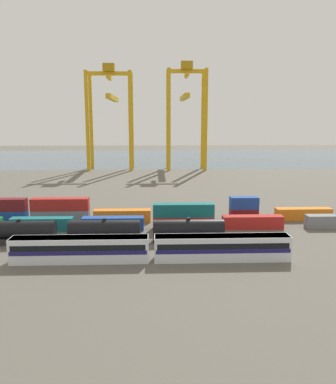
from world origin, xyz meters
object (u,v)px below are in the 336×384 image
passenger_train (151,247)px  gantry_crane_west (111,106)px  freight_tank_row (104,231)px  shipping_container_13 (244,215)px  shipping_container_1 (42,224)px  shipping_container_9 (61,216)px  gantry_crane_central (186,106)px

passenger_train → gantry_crane_west: (-17.86, 117.97, 24.81)m
freight_tank_row → shipping_container_13: (28.19, 14.72, -0.80)m
shipping_container_1 → shipping_container_9: bearing=71.2°
freight_tank_row → gantry_crane_central: size_ratio=0.93×
passenger_train → freight_tank_row: freight_tank_row is taller
gantry_crane_west → shipping_container_9: bearing=-90.9°
shipping_container_13 → shipping_container_9: bearing=180.0°
shipping_container_9 → gantry_crane_central: size_ratio=0.27×
gantry_crane_central → passenger_train: bearing=-97.2°
freight_tank_row → shipping_container_1: bearing=147.9°
passenger_train → freight_tank_row: (-8.33, 9.49, -0.04)m
shipping_container_9 → gantry_crane_central: 102.29m
shipping_container_13 → gantry_crane_west: bearing=111.9°
shipping_container_1 → gantry_crane_central: gantry_crane_central is taller
freight_tank_row → shipping_container_9: (-11.06, 14.72, -0.80)m
shipping_container_1 → shipping_container_13: size_ratio=2.00×
shipping_container_1 → shipping_container_13: 41.92m
freight_tank_row → shipping_container_13: freight_tank_row is taller
passenger_train → shipping_container_1: passenger_train is taller
shipping_container_1 → gantry_crane_west: gantry_crane_west is taller
shipping_container_1 → shipping_container_13: bearing=8.8°
passenger_train → freight_tank_row: bearing=131.3°
shipping_container_13 → gantry_crane_central: 96.57m
shipping_container_9 → shipping_container_13: bearing=0.0°
freight_tank_row → shipping_container_13: 31.81m
shipping_container_13 → gantry_crane_west: gantry_crane_west is taller
passenger_train → shipping_container_1: 27.99m
freight_tank_row → shipping_container_13: size_ratio=7.02×
passenger_train → gantry_crane_west: gantry_crane_west is taller
gantry_crane_west → gantry_crane_central: 32.61m
freight_tank_row → passenger_train: bearing=-48.7°
gantry_crane_west → gantry_crane_central: bearing=-1.5°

